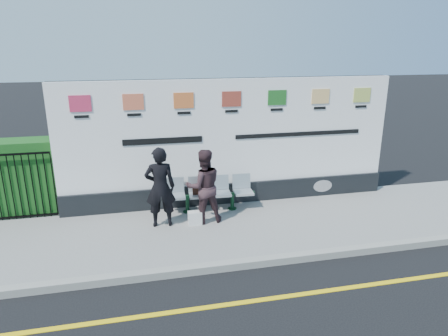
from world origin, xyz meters
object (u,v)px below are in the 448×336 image
object	(u,v)px
bench	(210,202)
woman_right	(204,186)
billboard	(230,151)
woman_left	(160,187)

from	to	relation	value
bench	woman_right	xyz separation A→B (m)	(-0.24, -0.56, 0.60)
bench	woman_right	size ratio (longest dim) A/B	1.23
billboard	woman_left	bearing A→B (deg)	-150.14
bench	woman_left	bearing A→B (deg)	-151.67
bench	woman_right	bearing A→B (deg)	-110.29
billboard	woman_left	distance (m)	2.07
billboard	woman_right	size ratio (longest dim) A/B	4.87
woman_left	woman_right	distance (m)	0.93
billboard	woman_right	bearing A→B (deg)	-129.52
billboard	bench	size ratio (longest dim) A/B	3.95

